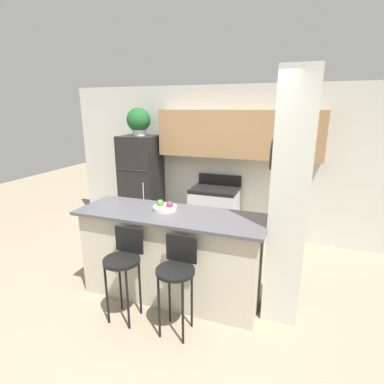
{
  "coord_description": "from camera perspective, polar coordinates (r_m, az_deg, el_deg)",
  "views": [
    {
      "loc": [
        1.31,
        -2.89,
        2.19
      ],
      "look_at": [
        0.0,
        0.73,
        1.1
      ],
      "focal_mm": 28.0,
      "sensor_mm": 36.0,
      "label": 1
    }
  ],
  "objects": [
    {
      "name": "refrigerator",
      "position": [
        5.5,
        -9.57,
        1.59
      ],
      "size": [
        0.64,
        0.62,
        1.72
      ],
      "color": "black",
      "rests_on": "ground_plane"
    },
    {
      "name": "trash_bin",
      "position": [
        5.3,
        -5.18,
        -6.42
      ],
      "size": [
        0.28,
        0.28,
        0.38
      ],
      "color": "#59595B",
      "rests_on": "ground_plane"
    },
    {
      "name": "ground_plane",
      "position": [
        3.85,
        -3.89,
        -18.83
      ],
      "size": [
        14.0,
        14.0,
        0.0
      ],
      "primitive_type": "plane",
      "color": "gray"
    },
    {
      "name": "stove_range",
      "position": [
        5.1,
        4.32,
        -4.03
      ],
      "size": [
        0.75,
        0.63,
        1.07
      ],
      "color": "silver",
      "rests_on": "ground_plane"
    },
    {
      "name": "wall_back",
      "position": [
        5.09,
        6.55,
        7.84
      ],
      "size": [
        5.6,
        0.38,
        2.55
      ],
      "color": "silver",
      "rests_on": "ground_plane"
    },
    {
      "name": "bar_stool_right",
      "position": [
        2.99,
        -2.89,
        -14.8
      ],
      "size": [
        0.38,
        0.38,
        0.99
      ],
      "color": "black",
      "rests_on": "ground_plane"
    },
    {
      "name": "pillar_right",
      "position": [
        3.1,
        17.94,
        -2.02
      ],
      "size": [
        0.38,
        0.32,
        2.55
      ],
      "color": "silver",
      "rests_on": "ground_plane"
    },
    {
      "name": "fruit_bowl",
      "position": [
        3.45,
        -5.2,
        -2.9
      ],
      "size": [
        0.27,
        0.27,
        0.12
      ],
      "color": "silver",
      "rests_on": "counter_bar"
    },
    {
      "name": "bar_stool_left",
      "position": [
        3.24,
        -12.85,
        -12.64
      ],
      "size": [
        0.38,
        0.38,
        0.99
      ],
      "color": "black",
      "rests_on": "ground_plane"
    },
    {
      "name": "potted_plant_on_fridge",
      "position": [
        5.34,
        -10.13,
        13.19
      ],
      "size": [
        0.41,
        0.41,
        0.47
      ],
      "color": "silver",
      "rests_on": "refrigerator"
    },
    {
      "name": "counter_bar",
      "position": [
        3.58,
        -4.05,
        -11.86
      ],
      "size": [
        2.16,
        0.72,
        1.05
      ],
      "color": "beige",
      "rests_on": "ground_plane"
    }
  ]
}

